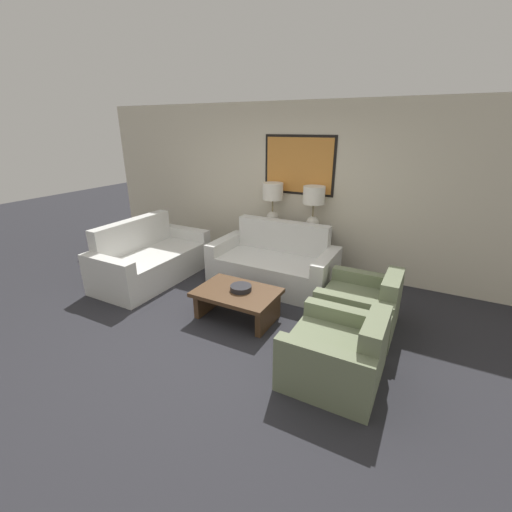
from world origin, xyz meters
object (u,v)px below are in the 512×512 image
Objects in this scene: armchair_near_camera at (337,354)px; armchair_near_back_wall at (361,307)px; console_table at (291,249)px; couch_by_side at (151,260)px; couch_by_back_wall at (274,265)px; coffee_table at (237,298)px; table_lamp_left at (273,198)px; table_lamp_right at (314,202)px; decorative_bowl at (241,288)px.

armchair_near_back_wall is at bearing 90.00° from armchair_near_camera.
couch_by_side is at bearing -142.49° from console_table.
coffee_table is at bearing -88.53° from couch_by_back_wall.
armchair_near_back_wall is (3.25, 0.11, -0.04)m from couch_by_side.
table_lamp_left is at bearing 127.95° from armchair_near_camera.
table_lamp_right is 0.38× the size of couch_by_back_wall.
table_lamp_right is (0.35, 0.00, 0.82)m from console_table.
couch_by_side is 1.91m from decorative_bowl.
decorative_bowl is (-0.28, -1.75, -0.78)m from table_lamp_right.
console_table is 1.77× the size of table_lamp_right.
table_lamp_left is 2.38m from armchair_near_back_wall.
console_table is at bearing 0.00° from table_lamp_left.
couch_by_back_wall is at bearing 22.00° from couch_by_side.
couch_by_side is 6.93× the size of decorative_bowl.
armchair_near_camera reaches higher than coffee_table.
table_lamp_left is at bearing 103.37° from decorative_bowl.
coffee_table is at bearing -137.92° from decorative_bowl.
armchair_near_camera is at bearing -21.63° from decorative_bowl.
couch_by_back_wall is 1.00× the size of couch_by_side.
table_lamp_left is 0.79× the size of armchair_near_back_wall.
armchair_near_camera is at bearing -52.05° from table_lamp_left.
coffee_table is at bearing -78.05° from table_lamp_left.
couch_by_side reaches higher than armchair_near_camera.
table_lamp_right is at bearing 79.84° from coffee_table.
armchair_near_back_wall is at bearing -35.45° from table_lamp_left.
console_table is 1.75m from decorative_bowl.
coffee_table is at bearing -89.07° from console_table.
console_table is 2.28m from couch_by_side.
table_lamp_left reaches higher than couch_by_back_wall.
console_table reaches higher than decorative_bowl.
couch_by_back_wall is 1.95m from couch_by_side.
couch_by_back_wall is 1.57m from armchair_near_back_wall.
couch_by_back_wall reaches higher than armchair_near_camera.
couch_by_side reaches higher than console_table.
armchair_near_back_wall reaches higher than coffee_table.
decorative_bowl is at bearing 158.37° from armchair_near_camera.
console_table is 1.77× the size of table_lamp_left.
coffee_table is 1.50m from armchair_near_back_wall.
coffee_table is at bearing -100.16° from table_lamp_right.
armchair_near_camera is at bearing -57.88° from console_table.
table_lamp_left is at bearing 118.00° from couch_by_back_wall.
decorative_bowl is (1.87, -0.36, 0.10)m from couch_by_side.
table_lamp_right is at bearing 115.45° from armchair_near_camera.
table_lamp_right reaches higher than decorative_bowl.
armchair_near_camera is (1.44, -1.64, -0.04)m from couch_by_back_wall.
couch_by_back_wall is (-0.35, -0.66, -0.88)m from table_lamp_right.
table_lamp_right is at bearing 0.00° from console_table.
armchair_near_camera is (1.44, -2.29, -0.10)m from console_table.
couch_by_back_wall is 6.93× the size of decorative_bowl.
table_lamp_right is 2.70m from armchair_near_camera.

